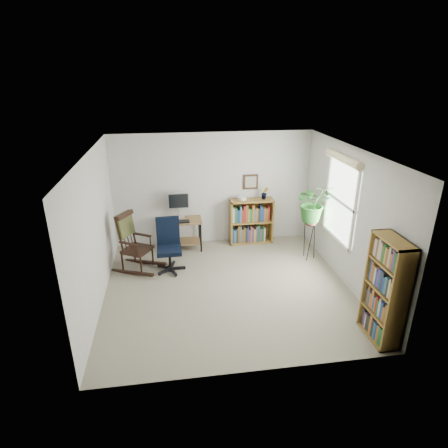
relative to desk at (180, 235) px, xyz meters
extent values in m
cube|color=gray|center=(0.74, -1.70, -0.33)|extent=(4.20, 4.00, 0.00)
cube|color=silver|center=(0.74, -1.70, 2.07)|extent=(4.20, 4.00, 0.00)
cube|color=beige|center=(0.74, 0.30, 0.87)|extent=(4.20, 0.00, 2.40)
cube|color=beige|center=(0.74, -3.70, 0.87)|extent=(4.20, 0.00, 2.40)
cube|color=beige|center=(-1.36, -1.70, 0.87)|extent=(0.00, 4.00, 2.40)
cube|color=beige|center=(2.84, -1.70, 0.87)|extent=(0.00, 4.00, 2.40)
cube|color=black|center=(0.00, -0.12, 0.34)|extent=(0.40, 0.15, 0.02)
imported|color=#236322|center=(2.54, -0.83, 1.22)|extent=(1.69, 1.88, 1.46)
imported|color=#236322|center=(1.83, 0.13, 0.71)|extent=(0.13, 0.24, 0.11)
camera|label=1|loc=(-0.15, -7.29, 3.20)|focal=30.00mm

